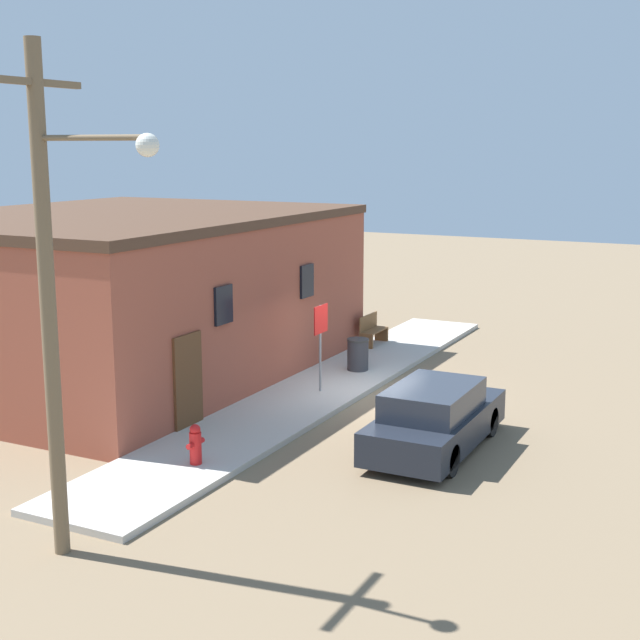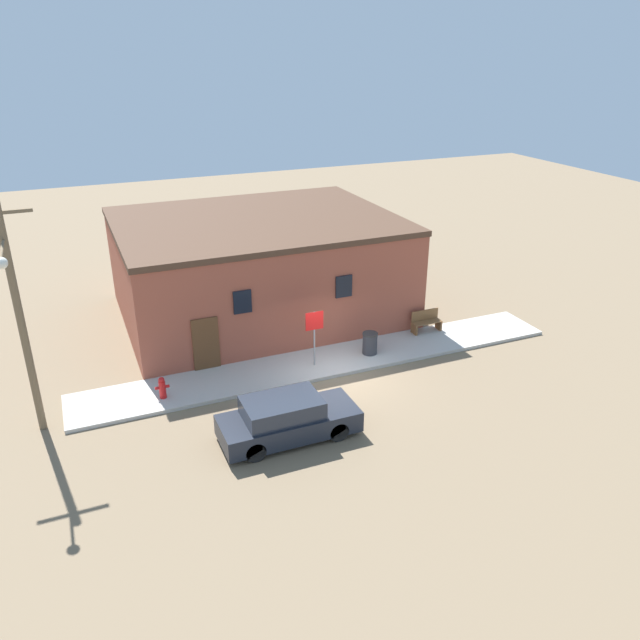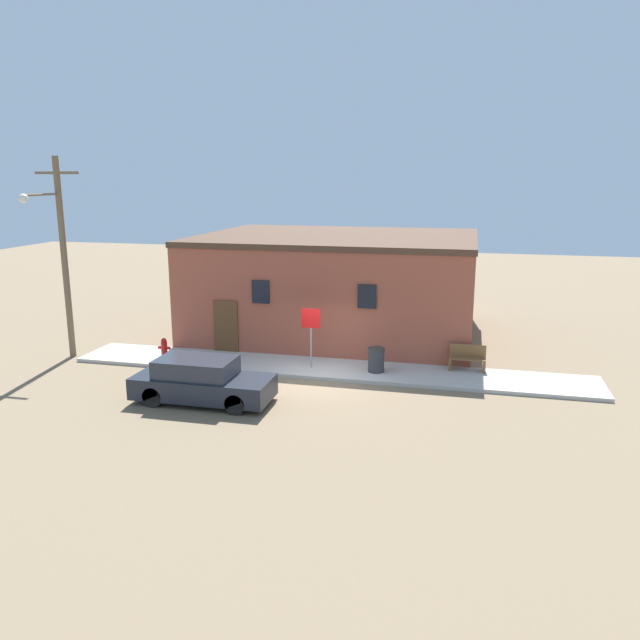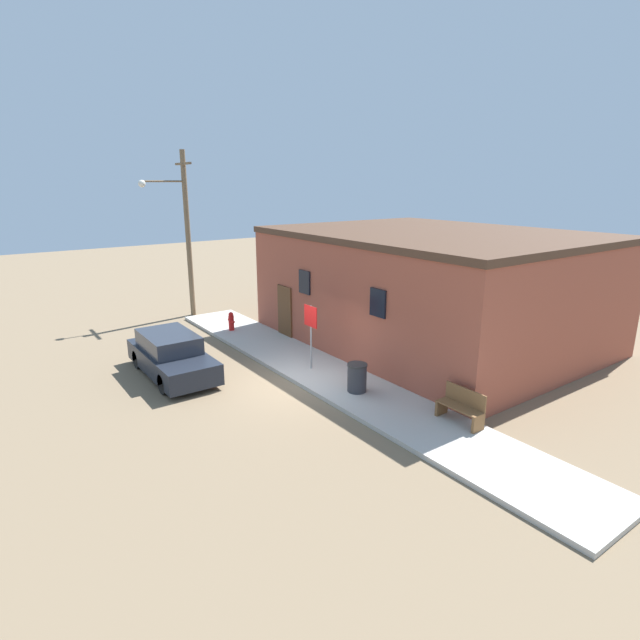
{
  "view_description": "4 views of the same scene",
  "coord_description": "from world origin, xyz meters",
  "px_view_note": "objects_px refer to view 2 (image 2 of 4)",
  "views": [
    {
      "loc": [
        -19.96,
        -8.73,
        6.22
      ],
      "look_at": [
        -0.24,
        1.2,
        1.9
      ],
      "focal_mm": 50.0,
      "sensor_mm": 36.0,
      "label": 1
    },
    {
      "loc": [
        -8.59,
        -18.54,
        11.41
      ],
      "look_at": [
        -0.24,
        1.2,
        1.9
      ],
      "focal_mm": 35.0,
      "sensor_mm": 36.0,
      "label": 2
    },
    {
      "loc": [
        4.91,
        -20.19,
        6.95
      ],
      "look_at": [
        -0.24,
        1.2,
        1.9
      ],
      "focal_mm": 35.0,
      "sensor_mm": 36.0,
      "label": 3
    },
    {
      "loc": [
        12.68,
        -8.03,
        6.29
      ],
      "look_at": [
        -0.24,
        1.2,
        1.9
      ],
      "focal_mm": 28.0,
      "sensor_mm": 36.0,
      "label": 4
    }
  ],
  "objects_px": {
    "trash_bin": "(370,343)",
    "utility_pole": "(18,311)",
    "parked_car": "(287,419)",
    "bench": "(426,322)",
    "fire_hydrant": "(162,388)",
    "stop_sign": "(314,328)"
  },
  "relations": [
    {
      "from": "trash_bin",
      "to": "utility_pole",
      "type": "xyz_separation_m",
      "value": [
        -12.07,
        -0.56,
        3.62
      ]
    },
    {
      "from": "utility_pole",
      "to": "parked_car",
      "type": "relative_size",
      "value": 1.77
    },
    {
      "from": "bench",
      "to": "fire_hydrant",
      "type": "bearing_deg",
      "value": -174.05
    },
    {
      "from": "fire_hydrant",
      "to": "utility_pole",
      "type": "distance_m",
      "value": 5.36
    },
    {
      "from": "utility_pole",
      "to": "parked_car",
      "type": "distance_m",
      "value": 8.65
    },
    {
      "from": "fire_hydrant",
      "to": "trash_bin",
      "type": "relative_size",
      "value": 0.91
    },
    {
      "from": "fire_hydrant",
      "to": "trash_bin",
      "type": "height_order",
      "value": "trash_bin"
    },
    {
      "from": "stop_sign",
      "to": "utility_pole",
      "type": "height_order",
      "value": "utility_pole"
    },
    {
      "from": "trash_bin",
      "to": "parked_car",
      "type": "relative_size",
      "value": 0.2
    },
    {
      "from": "stop_sign",
      "to": "utility_pole",
      "type": "distance_m",
      "value": 10.01
    },
    {
      "from": "bench",
      "to": "trash_bin",
      "type": "distance_m",
      "value": 3.31
    },
    {
      "from": "trash_bin",
      "to": "utility_pole",
      "type": "relative_size",
      "value": 0.11
    },
    {
      "from": "fire_hydrant",
      "to": "trash_bin",
      "type": "bearing_deg",
      "value": 1.66
    },
    {
      "from": "stop_sign",
      "to": "utility_pole",
      "type": "relative_size",
      "value": 0.29
    },
    {
      "from": "trash_bin",
      "to": "parked_car",
      "type": "bearing_deg",
      "value": -141.12
    },
    {
      "from": "fire_hydrant",
      "to": "parked_car",
      "type": "distance_m",
      "value": 4.95
    },
    {
      "from": "fire_hydrant",
      "to": "stop_sign",
      "type": "bearing_deg",
      "value": 1.82
    },
    {
      "from": "bench",
      "to": "utility_pole",
      "type": "relative_size",
      "value": 0.17
    },
    {
      "from": "stop_sign",
      "to": "trash_bin",
      "type": "relative_size",
      "value": 2.51
    },
    {
      "from": "fire_hydrant",
      "to": "utility_pole",
      "type": "relative_size",
      "value": 0.1
    },
    {
      "from": "utility_pole",
      "to": "parked_car",
      "type": "height_order",
      "value": "utility_pole"
    },
    {
      "from": "stop_sign",
      "to": "trash_bin",
      "type": "height_order",
      "value": "stop_sign"
    }
  ]
}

